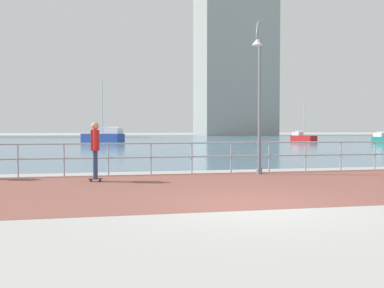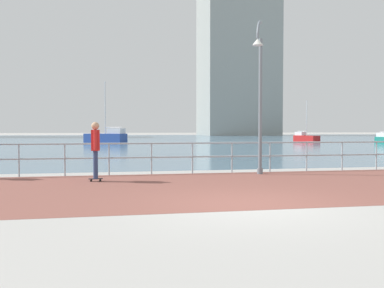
% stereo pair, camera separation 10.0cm
% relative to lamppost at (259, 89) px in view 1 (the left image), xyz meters
% --- Properties ---
extents(ground, '(220.00, 220.00, 0.00)m').
position_rel_lamppost_xyz_m(ground, '(-2.13, 34.71, -2.84)').
color(ground, '#ADAAA5').
extents(brick_paving, '(28.00, 6.63, 0.01)m').
position_rel_lamppost_xyz_m(brick_paving, '(-2.13, -2.57, -2.84)').
color(brick_paving, brown).
rests_on(brick_paving, ground).
extents(harbor_water, '(180.00, 88.00, 0.00)m').
position_rel_lamppost_xyz_m(harbor_water, '(-2.13, 45.74, -2.84)').
color(harbor_water, slate).
rests_on(harbor_water, ground).
extents(waterfront_railing, '(25.25, 0.06, 1.07)m').
position_rel_lamppost_xyz_m(waterfront_railing, '(-2.13, 0.74, -2.10)').
color(waterfront_railing, '#9EADB7').
rests_on(waterfront_railing, ground).
extents(lamppost, '(0.55, 0.74, 5.13)m').
position_rel_lamppost_xyz_m(lamppost, '(0.00, 0.00, 0.00)').
color(lamppost, slate).
rests_on(lamppost, ground).
extents(skateboarder, '(0.40, 0.55, 1.73)m').
position_rel_lamppost_xyz_m(skateboarder, '(-5.30, -0.88, -1.80)').
color(skateboarder, black).
rests_on(skateboarder, ground).
extents(sailboat_ivory, '(4.66, 3.89, 6.58)m').
position_rel_lamppost_xyz_m(sailboat_ivory, '(-5.27, 32.78, -2.21)').
color(sailboat_ivory, '#284799').
rests_on(sailboat_ivory, ground).
extents(sailboat_navy, '(1.92, 3.59, 4.83)m').
position_rel_lamppost_xyz_m(sailboat_navy, '(17.55, 32.47, -2.38)').
color(sailboat_navy, '#B21E1E').
rests_on(sailboat_navy, ground).
extents(tower_concrete, '(16.51, 14.59, 41.66)m').
position_rel_lamppost_xyz_m(tower_concrete, '(24.30, 81.64, 17.15)').
color(tower_concrete, '#939993').
rests_on(tower_concrete, ground).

